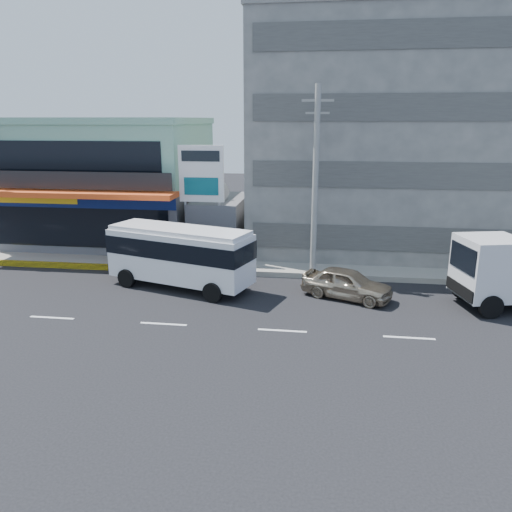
{
  "coord_description": "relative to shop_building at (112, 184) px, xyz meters",
  "views": [
    {
      "loc": [
        6.51,
        -18.69,
        8.29
      ],
      "look_at": [
        3.47,
        3.29,
        2.2
      ],
      "focal_mm": 35.0,
      "sensor_mm": 36.0,
      "label": 1
    }
  ],
  "objects": [
    {
      "name": "ground",
      "position": [
        8.0,
        -13.95,
        -4.0
      ],
      "size": [
        120.0,
        120.0,
        0.0
      ],
      "primitive_type": "plane",
      "color": "black",
      "rests_on": "ground"
    },
    {
      "name": "sidewalk",
      "position": [
        13.0,
        -4.45,
        -3.85
      ],
      "size": [
        70.0,
        5.0,
        0.3
      ],
      "primitive_type": "cube",
      "color": "gray",
      "rests_on": "ground"
    },
    {
      "name": "shop_building",
      "position": [
        0.0,
        0.0,
        0.0
      ],
      "size": [
        12.4,
        11.7,
        8.0
      ],
      "color": "#4F4F54",
      "rests_on": "ground"
    },
    {
      "name": "concrete_building",
      "position": [
        18.0,
        1.05,
        3.0
      ],
      "size": [
        16.0,
        12.0,
        14.0
      ],
      "primitive_type": "cube",
      "color": "gray",
      "rests_on": "ground"
    },
    {
      "name": "gap_structure",
      "position": [
        8.0,
        -1.95,
        -2.25
      ],
      "size": [
        3.0,
        6.0,
        3.5
      ],
      "primitive_type": "cube",
      "color": "#4F4F54",
      "rests_on": "ground"
    },
    {
      "name": "satellite_dish",
      "position": [
        8.0,
        -2.95,
        -0.42
      ],
      "size": [
        1.5,
        1.5,
        0.15
      ],
      "primitive_type": "cylinder",
      "color": "slate",
      "rests_on": "gap_structure"
    },
    {
      "name": "billboard",
      "position": [
        7.5,
        -4.75,
        0.93
      ],
      "size": [
        2.6,
        0.18,
        6.9
      ],
      "color": "gray",
      "rests_on": "ground"
    },
    {
      "name": "utility_pole_near",
      "position": [
        14.0,
        -6.55,
        1.15
      ],
      "size": [
        1.6,
        0.3,
        10.0
      ],
      "color": "#999993",
      "rests_on": "ground"
    },
    {
      "name": "minibus",
      "position": [
        7.41,
        -9.22,
        -2.14
      ],
      "size": [
        7.8,
        4.51,
        3.11
      ],
      "color": "silver",
      "rests_on": "ground"
    },
    {
      "name": "sedan",
      "position": [
        15.71,
        -9.66,
        -3.26
      ],
      "size": [
        4.64,
        3.27,
        1.47
      ],
      "primitive_type": "imported",
      "rotation": [
        0.0,
        0.0,
        1.17
      ],
      "color": "tan",
      "rests_on": "ground"
    },
    {
      "name": "motorcycle_rider",
      "position": [
        3.81,
        -7.15,
        -3.29
      ],
      "size": [
        1.77,
        1.18,
        2.14
      ],
      "color": "#4C100A",
      "rests_on": "ground"
    }
  ]
}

